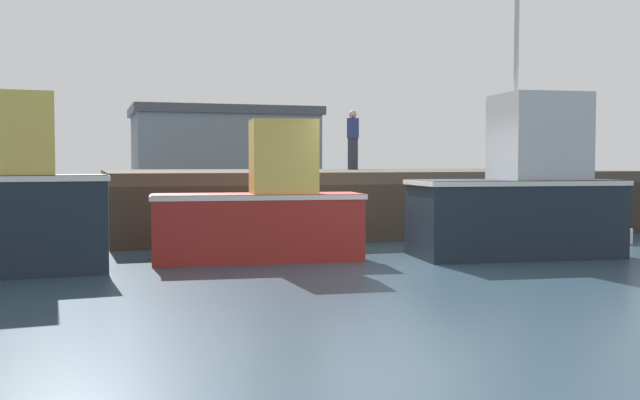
# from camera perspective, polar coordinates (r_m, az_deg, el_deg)

# --- Properties ---
(ground) EXTENTS (120.00, 160.00, 0.10)m
(ground) POSITION_cam_1_polar(r_m,az_deg,el_deg) (12.72, 5.38, -4.81)
(ground) COLOR #283D4C
(pier) EXTENTS (12.13, 7.46, 1.44)m
(pier) POSITION_cam_1_polar(r_m,az_deg,el_deg) (18.71, 2.80, 1.52)
(pier) COLOR #473D33
(pier) RESTS_ON ground
(fishing_boat_near_right) EXTENTS (3.62, 1.41, 2.36)m
(fishing_boat_near_right) POSITION_cam_1_polar(r_m,az_deg,el_deg) (12.59, -4.35, -0.82)
(fishing_boat_near_right) COLOR maroon
(fishing_boat_near_right) RESTS_ON ground
(fishing_boat_mid) EXTENTS (3.72, 1.92, 5.27)m
(fishing_boat_mid) POSITION_cam_1_polar(r_m,az_deg,el_deg) (13.58, 15.00, 0.38)
(fishing_boat_mid) COLOR #19232D
(fishing_boat_mid) RESTS_ON ground
(rowboat) EXTENTS (1.85, 0.97, 0.35)m
(rowboat) POSITION_cam_1_polar(r_m,az_deg,el_deg) (16.24, 19.36, -2.55)
(rowboat) COLOR white
(rowboat) RESTS_ON ground
(dockworker) EXTENTS (0.34, 0.34, 1.65)m
(dockworker) POSITION_cam_1_polar(r_m,az_deg,el_deg) (21.03, 2.51, 4.58)
(dockworker) COLOR #2D3342
(dockworker) RESTS_ON pier
(warehouse) EXTENTS (10.87, 7.08, 4.90)m
(warehouse) POSITION_cam_1_polar(r_m,az_deg,el_deg) (45.82, -7.38, 3.90)
(warehouse) COLOR gray
(warehouse) RESTS_ON ground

